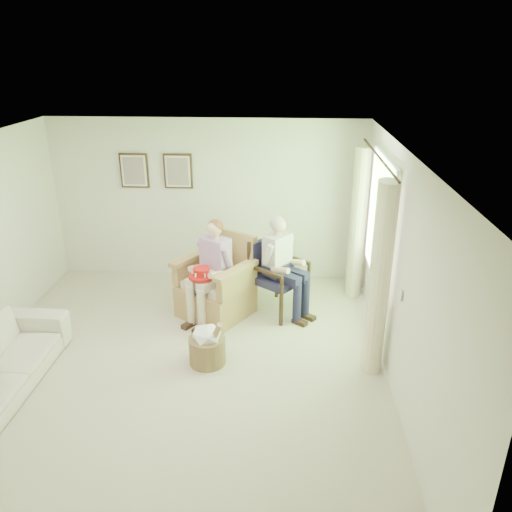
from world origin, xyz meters
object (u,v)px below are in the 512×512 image
at_px(person_dark, 279,260).
at_px(hatbox, 207,345).
at_px(red_hat, 202,274).
at_px(wicker_armchair, 216,290).
at_px(wood_armchair, 279,272).
at_px(person_wicker, 213,264).

relative_size(person_dark, hatbox, 2.16).
bearing_deg(person_dark, red_hat, 146.35).
height_order(wicker_armchair, wood_armchair, wicker_armchair).
relative_size(wood_armchair, person_dark, 0.75).
bearing_deg(red_hat, wicker_armchair, 66.02).
relative_size(red_hat, hatbox, 0.54).
distance_m(wood_armchair, hatbox, 1.72).
relative_size(wicker_armchair, red_hat, 3.30).
relative_size(wicker_armchair, hatbox, 1.78).
bearing_deg(red_hat, wood_armchair, 26.96).
xyz_separation_m(wood_armchair, person_wicker, (-0.90, -0.37, 0.26)).
relative_size(person_wicker, hatbox, 2.15).
xyz_separation_m(wicker_armchair, person_dark, (0.90, 0.04, 0.47)).
bearing_deg(wood_armchair, person_wicker, 149.79).
height_order(person_wicker, hatbox, person_wicker).
relative_size(wicker_armchair, person_wicker, 0.82).
distance_m(person_dark, hatbox, 1.65).
relative_size(person_wicker, red_hat, 4.00).
bearing_deg(hatbox, person_wicker, 93.24).
xyz_separation_m(wicker_armchair, hatbox, (0.06, -1.26, -0.11)).
bearing_deg(wicker_armchair, person_wicker, -57.63).
xyz_separation_m(wood_armchair, red_hat, (-1.04, -0.53, 0.18)).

